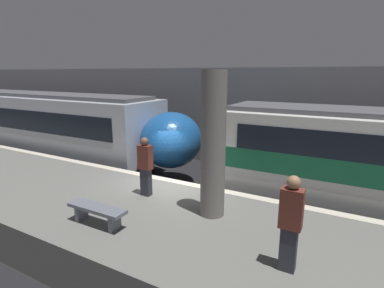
{
  "coord_description": "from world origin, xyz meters",
  "views": [
    {
      "loc": [
        4.98,
        -7.89,
        4.55
      ],
      "look_at": [
        0.2,
        0.8,
        2.19
      ],
      "focal_mm": 28.0,
      "sensor_mm": 36.0,
      "label": 1
    }
  ],
  "objects_px": {
    "person_walking": "(290,221)",
    "platform_bench": "(97,211)",
    "train_modern": "(35,125)",
    "support_pillar_near": "(213,146)",
    "person_waiting": "(145,165)"
  },
  "relations": [
    {
      "from": "support_pillar_near",
      "to": "train_modern",
      "type": "bearing_deg",
      "value": 163.39
    },
    {
      "from": "person_walking",
      "to": "platform_bench",
      "type": "bearing_deg",
      "value": -174.02
    },
    {
      "from": "person_waiting",
      "to": "platform_bench",
      "type": "height_order",
      "value": "person_waiting"
    },
    {
      "from": "person_waiting",
      "to": "person_walking",
      "type": "relative_size",
      "value": 0.96
    },
    {
      "from": "person_walking",
      "to": "support_pillar_near",
      "type": "bearing_deg",
      "value": 147.6
    },
    {
      "from": "person_waiting",
      "to": "person_walking",
      "type": "xyz_separation_m",
      "value": [
        4.25,
        -1.49,
        0.05
      ]
    },
    {
      "from": "person_waiting",
      "to": "support_pillar_near",
      "type": "bearing_deg",
      "value": -4.46
    },
    {
      "from": "support_pillar_near",
      "to": "platform_bench",
      "type": "distance_m",
      "value": 3.08
    },
    {
      "from": "train_modern",
      "to": "person_waiting",
      "type": "height_order",
      "value": "train_modern"
    },
    {
      "from": "platform_bench",
      "to": "person_walking",
      "type": "bearing_deg",
      "value": 5.98
    },
    {
      "from": "support_pillar_near",
      "to": "person_waiting",
      "type": "height_order",
      "value": "support_pillar_near"
    },
    {
      "from": "train_modern",
      "to": "platform_bench",
      "type": "xyz_separation_m",
      "value": [
        10.14,
        -5.41,
        -0.37
      ]
    },
    {
      "from": "support_pillar_near",
      "to": "person_waiting",
      "type": "xyz_separation_m",
      "value": [
        -2.16,
        0.17,
        -0.85
      ]
    },
    {
      "from": "support_pillar_near",
      "to": "person_waiting",
      "type": "bearing_deg",
      "value": 175.54
    },
    {
      "from": "train_modern",
      "to": "person_walking",
      "type": "xyz_separation_m",
      "value": [
        14.32,
        -4.98,
        0.23
      ]
    }
  ]
}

